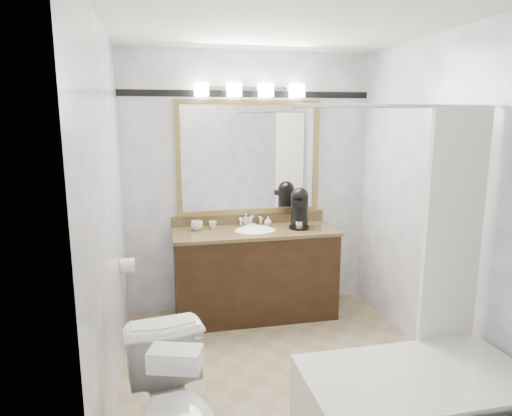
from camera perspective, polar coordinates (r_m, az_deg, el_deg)
The scene contains 14 objects.
room at distance 3.22m, azimuth 3.73°, elevation -0.15°, with size 2.42×2.62×2.52m.
vanity at distance 4.38m, azimuth -0.13°, elevation -7.94°, with size 1.53×0.58×0.97m.
mirror at distance 4.42m, azimuth -0.87°, elevation 6.27°, with size 1.40×0.04×1.10m.
vanity_light_bar at distance 4.35m, azimuth -0.75°, elevation 14.54°, with size 1.02×0.14×0.12m.
accent_stripe at distance 4.41m, azimuth -0.93°, elevation 14.06°, with size 2.40×0.01×0.06m, color black.
bathtub at distance 3.03m, azimuth 19.55°, elevation -21.46°, with size 1.30×0.75×1.96m.
tp_roll at distance 3.89m, azimuth -15.75°, elevation -6.92°, with size 0.12×0.12×0.11m, color white.
tissue_box at distance 2.18m, azimuth -10.04°, elevation -18.06°, with size 0.23×0.13×0.10m, color white.
coffee_maker at distance 4.36m, azimuth 5.47°, elevation 0.12°, with size 0.21×0.25×0.38m.
cup_left at distance 4.29m, azimuth -7.40°, elevation -2.18°, with size 0.11×0.11×0.09m, color white.
cup_right at distance 4.33m, azimuth -5.43°, elevation -2.12°, with size 0.08×0.08×0.07m, color white.
soap_bottle_a at distance 4.44m, azimuth -1.30°, elevation -1.45°, with size 0.05×0.05×0.11m, color white.
soap_bottle_b at distance 4.44m, azimuth 1.53°, elevation -1.64°, with size 0.07×0.07×0.09m, color white.
soap_bar at distance 4.37m, azimuth -0.53°, elevation -2.23°, with size 0.09×0.05×0.03m, color beige.
Camera 1 is at (-0.88, -3.03, 1.89)m, focal length 32.00 mm.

